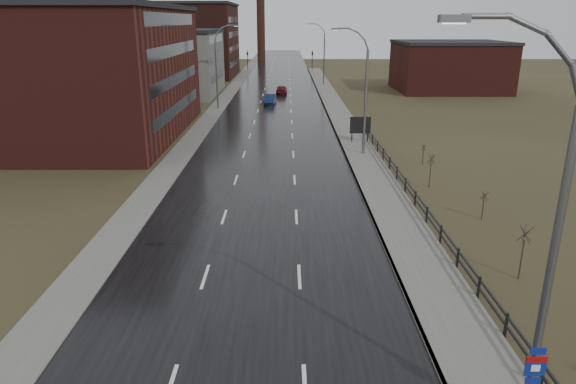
{
  "coord_description": "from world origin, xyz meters",
  "views": [
    {
      "loc": [
        1.69,
        -10.4,
        11.93
      ],
      "look_at": [
        1.76,
        16.2,
        3.0
      ],
      "focal_mm": 32.0,
      "sensor_mm": 36.0,
      "label": 1
    }
  ],
  "objects_px": {
    "billboard": "(360,126)",
    "car_near": "(270,100)",
    "streetlight_main": "(542,253)",
    "car_far": "(282,90)"
  },
  "relations": [
    {
      "from": "billboard",
      "to": "car_near",
      "type": "height_order",
      "value": "billboard"
    },
    {
      "from": "streetlight_main",
      "to": "car_far",
      "type": "distance_m",
      "value": 75.77
    },
    {
      "from": "streetlight_main",
      "to": "car_far",
      "type": "xyz_separation_m",
      "value": [
        -7.66,
        75.2,
        -5.31
      ]
    },
    {
      "from": "billboard",
      "to": "car_far",
      "type": "height_order",
      "value": "billboard"
    },
    {
      "from": "streetlight_main",
      "to": "car_near",
      "type": "xyz_separation_m",
      "value": [
        -9.27,
        64.23,
        -5.34
      ]
    },
    {
      "from": "car_near",
      "to": "streetlight_main",
      "type": "bearing_deg",
      "value": -77.47
    },
    {
      "from": "billboard",
      "to": "car_far",
      "type": "xyz_separation_m",
      "value": [
        -8.29,
        36.54,
        -1.07
      ]
    },
    {
      "from": "billboard",
      "to": "car_near",
      "type": "distance_m",
      "value": 27.44
    },
    {
      "from": "billboard",
      "to": "car_near",
      "type": "relative_size",
      "value": 0.63
    },
    {
      "from": "billboard",
      "to": "streetlight_main",
      "type": "bearing_deg",
      "value": -90.93
    }
  ]
}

